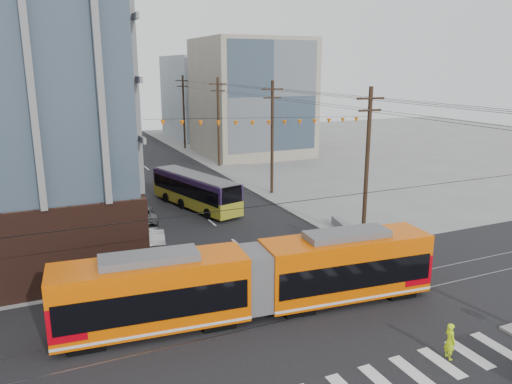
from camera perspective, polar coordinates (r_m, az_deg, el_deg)
ground at (r=24.45m, az=11.14°, el=-16.38°), size 160.00×160.00×0.00m
bg_bldg_ne_near at (r=71.08m, az=-0.55°, el=10.74°), size 14.00×14.00×16.00m
bg_bldg_nw_far at (r=88.95m, az=-25.76°, el=11.36°), size 16.00×18.00×20.00m
bg_bldg_ne_far at (r=90.42m, az=-4.58°, el=10.81°), size 16.00×16.00×14.00m
utility_pole_far at (r=76.22m, az=-8.25°, el=8.95°), size 0.30×0.30×11.00m
streetcar at (r=25.52m, az=-0.17°, el=-9.99°), size 19.59×4.55×3.74m
city_bus at (r=44.69m, az=-6.96°, el=0.15°), size 5.17×11.13×3.09m
parked_car_silver at (r=35.43m, az=-11.76°, el=-5.21°), size 2.28×4.62×1.46m
parked_car_white at (r=39.64m, az=-13.63°, el=-3.38°), size 3.17×4.57×1.23m
parked_car_grey at (r=41.79m, az=-12.89°, el=-2.43°), size 2.34×4.56×1.23m
pedestrian at (r=23.93m, az=21.28°, el=-15.58°), size 0.49×0.66×1.66m
jersey_barrier at (r=38.52m, az=10.00°, el=-4.05°), size 1.76×4.04×0.79m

